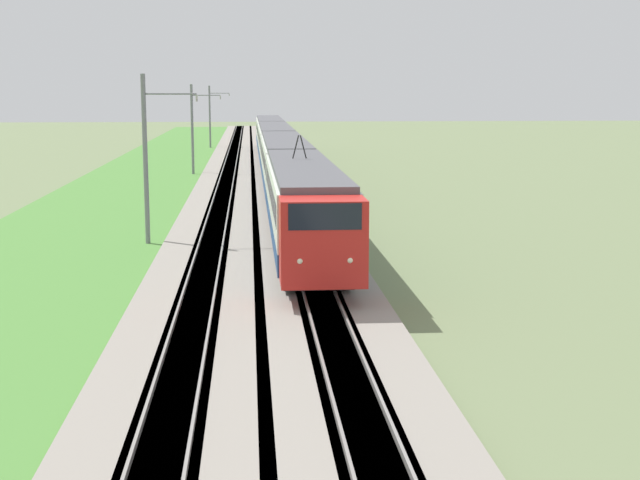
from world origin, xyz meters
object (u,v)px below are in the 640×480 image
catenary_mast_mid (147,158)px  catenary_mast_far (193,129)px  catenary_mast_distant (210,116)px  passenger_train (279,152)px

catenary_mast_mid → catenary_mast_far: catenary_mast_mid is taller
catenary_mast_distant → catenary_mast_mid: bearing=180.0°
passenger_train → catenary_mast_distant: catenary_mast_distant is taller
passenger_train → catenary_mast_mid: catenary_mast_mid is taller
passenger_train → catenary_mast_mid: 28.78m
catenary_mast_mid → catenary_mast_distant: (68.90, -0.00, -0.14)m
passenger_train → catenary_mast_mid: bearing=-14.1°
passenger_train → catenary_mast_distant: 41.66m
passenger_train → catenary_mast_far: 9.73m
catenary_mast_distant → catenary_mast_far: bearing=-180.0°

